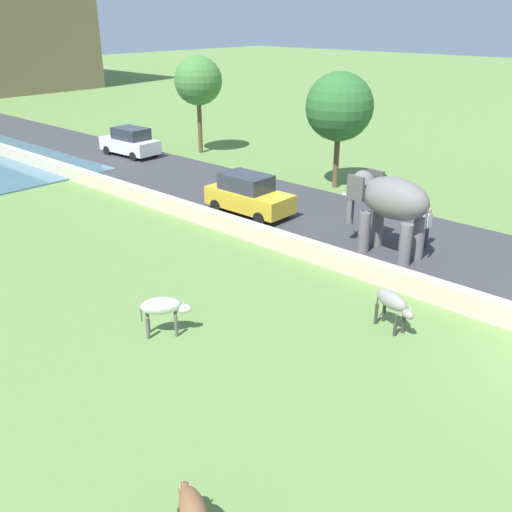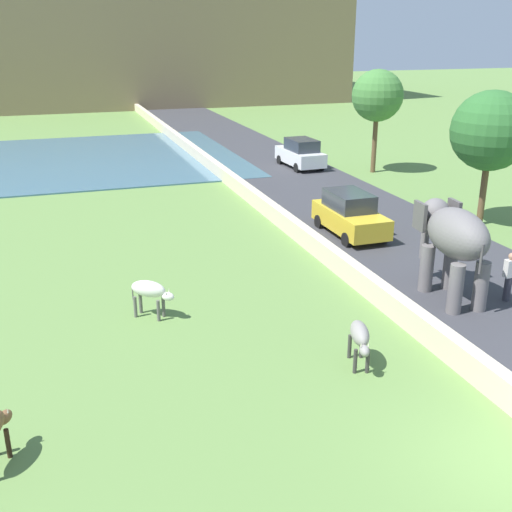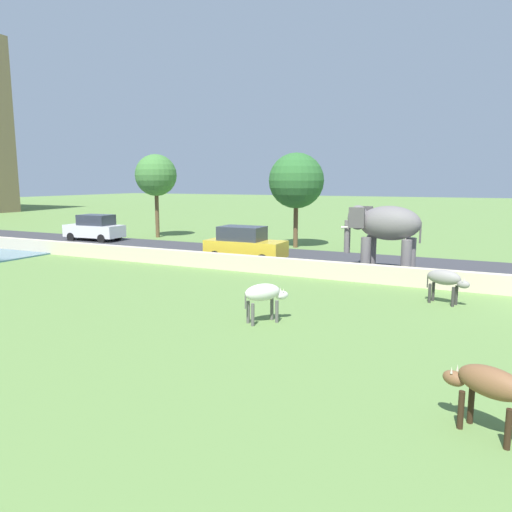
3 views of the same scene
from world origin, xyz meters
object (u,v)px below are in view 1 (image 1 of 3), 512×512
object	(u,v)px
elephant	(389,202)
cow_grey	(393,303)
person_beside_elephant	(427,227)
cow_white	(163,308)
car_yellow	(249,195)
car_white	(130,142)

from	to	relation	value
elephant	cow_grey	world-z (taller)	elephant
person_beside_elephant	cow_white	world-z (taller)	person_beside_elephant
elephant	person_beside_elephant	world-z (taller)	elephant
elephant	car_yellow	bearing A→B (deg)	90.15
cow_grey	car_yellow	bearing A→B (deg)	64.82
car_yellow	person_beside_elephant	bearing A→B (deg)	-78.04
car_yellow	car_white	distance (m)	13.38
elephant	cow_white	size ratio (longest dim) A/B	2.72
person_beside_elephant	car_yellow	distance (m)	7.84
elephant	cow_grey	distance (m)	5.59
car_white	cow_white	bearing A→B (deg)	-123.87
elephant	car_white	bearing A→B (deg)	81.03
car_white	person_beside_elephant	bearing A→B (deg)	-94.22
cow_grey	cow_white	distance (m)	6.39
car_white	cow_grey	size ratio (longest dim) A/B	2.86
elephant	person_beside_elephant	distance (m)	2.15
person_beside_elephant	cow_white	xyz separation A→B (m)	(-10.72, 2.43, -0.04)
elephant	car_yellow	xyz separation A→B (m)	(-0.02, 6.86, -1.14)
cow_grey	person_beside_elephant	bearing A→B (deg)	18.64
elephant	car_white	distance (m)	20.14
cow_white	elephant	bearing A→B (deg)	-10.06
person_beside_elephant	cow_grey	distance (m)	6.56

